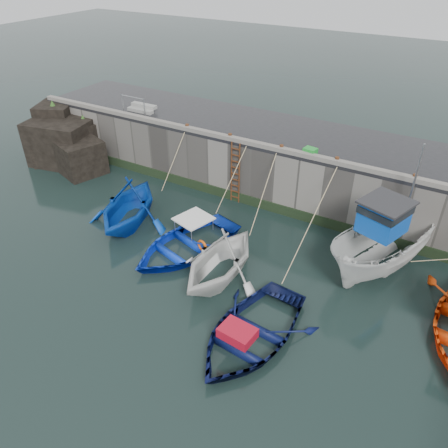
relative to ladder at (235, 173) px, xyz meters
The scene contains 23 objects.
ground 10.24m from the ladder, 78.60° to the right, with size 120.00×120.00×0.00m, color black.
quay_back 3.27m from the ladder, 52.28° to the left, with size 30.00×5.00×3.00m, color slate.
road_back 3.59m from the ladder, 52.28° to the left, with size 30.00×5.00×0.16m, color black.
kerb_back 2.62m from the ladder, ahead, with size 30.00×0.30×0.20m, color slate.
algae_back 2.41m from the ladder, ahead, with size 30.00×0.08×0.50m, color black.
rock_outcrop 10.95m from the ladder, behind, with size 5.85×4.24×3.41m.
ladder is the anchor object (origin of this frame).
boat_near_white 5.61m from the ladder, 128.03° to the right, with size 4.10×4.75×2.50m, color #0B40B3.
boat_near_white_rope 3.77m from the ladder, 166.02° to the right, with size 0.04×3.17×3.10m, color tan, non-canonical shape.
boat_near_blue 4.96m from the ladder, 87.47° to the right, with size 3.75×5.25×1.09m, color #0D34C9.
boat_near_blue_rope 1.92m from the ladder, 78.89° to the right, with size 0.04×3.46×3.10m, color tan, non-canonical shape.
boat_near_blacktrim 6.21m from the ladder, 66.35° to the right, with size 3.87×4.49×2.36m, color silver.
boat_near_blacktrim_rope 3.23m from the ladder, 31.15° to the right, with size 0.04×4.03×3.10m, color tan, non-canonical shape.
boat_near_navy 9.27m from the ladder, 57.44° to the right, with size 3.64×5.10×1.06m, color #09103B.
boat_near_navy_rope 5.76m from the ladder, 27.47° to the right, with size 0.04×5.89×3.10m, color tan, non-canonical shape.
boat_far_white 7.90m from the ladder, 12.40° to the right, with size 4.20×6.64×5.40m.
fish_crate 3.94m from the ladder, ahead, with size 0.55×0.44×0.32m, color #1A922B.
railing 7.10m from the ladder, 168.83° to the left, with size 1.60×1.05×1.00m.
bollard_a 3.47m from the ladder, behind, with size 0.18×0.18×0.28m, color #3F1E0F.
bollard_b 1.81m from the ladder, 146.14° to the left, with size 0.18×0.18×0.28m, color #3F1E0F.
bollard_c 2.81m from the ladder, ahead, with size 0.18×0.18×0.28m, color #3F1E0F.
bollard_d 5.11m from the ladder, ahead, with size 0.18×0.18×0.28m, color #3F1E0F.
bollard_e 8.19m from the ladder, ahead, with size 0.18×0.18×0.28m, color #3F1E0F.
Camera 1 is at (7.31, -7.03, 11.31)m, focal length 35.00 mm.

